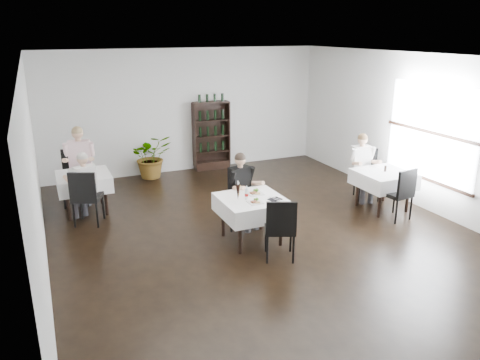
% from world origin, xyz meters
% --- Properties ---
extents(room_shell, '(9.00, 9.00, 9.00)m').
position_xyz_m(room_shell, '(0.00, 0.00, 1.50)').
color(room_shell, black).
rests_on(room_shell, ground).
extents(window_right, '(0.06, 2.30, 1.85)m').
position_xyz_m(window_right, '(3.48, 0.00, 1.50)').
color(window_right, white).
rests_on(window_right, room_shell).
extents(wine_shelf, '(0.90, 0.28, 1.75)m').
position_xyz_m(wine_shelf, '(0.60, 4.31, 0.85)').
color(wine_shelf, black).
rests_on(wine_shelf, ground).
extents(main_table, '(1.03, 1.03, 0.77)m').
position_xyz_m(main_table, '(-0.30, 0.00, 0.62)').
color(main_table, black).
rests_on(main_table, ground).
extents(left_table, '(0.98, 0.98, 0.77)m').
position_xyz_m(left_table, '(-2.70, 2.50, 0.62)').
color(left_table, black).
rests_on(left_table, ground).
extents(right_table, '(0.98, 0.98, 0.77)m').
position_xyz_m(right_table, '(2.70, 0.30, 0.62)').
color(right_table, black).
rests_on(right_table, ground).
extents(potted_tree, '(0.99, 0.87, 1.05)m').
position_xyz_m(potted_tree, '(-0.98, 4.19, 0.53)').
color(potted_tree, '#2B581E').
rests_on(potted_tree, ground).
extents(main_chair_far, '(0.51, 0.51, 0.86)m').
position_xyz_m(main_chair_far, '(-0.23, 0.62, 0.49)').
color(main_chair_far, black).
rests_on(main_chair_far, ground).
extents(main_chair_near, '(0.60, 0.61, 1.00)m').
position_xyz_m(main_chair_near, '(-0.19, -0.81, 0.57)').
color(main_chair_near, black).
rests_on(main_chair_near, ground).
extents(left_chair_far, '(0.59, 0.60, 1.11)m').
position_xyz_m(left_chair_far, '(-2.80, 3.09, 0.63)').
color(left_chair_far, black).
rests_on(left_chair_far, ground).
extents(left_chair_near, '(0.63, 0.63, 1.04)m').
position_xyz_m(left_chair_near, '(-2.75, 1.80, 0.59)').
color(left_chair_near, black).
rests_on(left_chair_near, ground).
extents(right_chair_far, '(0.62, 0.62, 1.03)m').
position_xyz_m(right_chair_far, '(2.84, 0.99, 0.59)').
color(right_chair_far, black).
rests_on(right_chair_far, ground).
extents(right_chair_near, '(0.52, 0.52, 1.01)m').
position_xyz_m(right_chair_near, '(2.61, -0.28, 0.58)').
color(right_chair_near, black).
rests_on(right_chair_near, ground).
extents(diner_main, '(0.57, 0.61, 1.37)m').
position_xyz_m(diner_main, '(-0.19, 0.62, 0.79)').
color(diner_main, '#3B3B42').
rests_on(diner_main, ground).
extents(diner_left_far, '(0.64, 0.67, 1.57)m').
position_xyz_m(diner_left_far, '(-2.68, 3.16, 0.91)').
color(diner_left_far, '#3B3B42').
rests_on(diner_left_far, ground).
extents(diner_left_near, '(0.57, 0.61, 1.34)m').
position_xyz_m(diner_left_near, '(-2.75, 2.01, 0.78)').
color(diner_left_near, '#3B3B42').
rests_on(diner_left_near, ground).
extents(diner_right_far, '(0.56, 0.58, 1.40)m').
position_xyz_m(diner_right_far, '(2.65, 0.92, 0.81)').
color(diner_right_far, '#3B3B42').
rests_on(diner_right_far, ground).
extents(plate_far, '(0.26, 0.26, 0.08)m').
position_xyz_m(plate_far, '(-0.17, 0.15, 0.79)').
color(plate_far, white).
rests_on(plate_far, main_table).
extents(plate_near, '(0.23, 0.23, 0.07)m').
position_xyz_m(plate_near, '(-0.34, -0.23, 0.79)').
color(plate_near, white).
rests_on(plate_near, main_table).
extents(pilsner_dark, '(0.08, 0.08, 0.33)m').
position_xyz_m(pilsner_dark, '(-0.54, 0.01, 0.90)').
color(pilsner_dark, black).
rests_on(pilsner_dark, main_table).
extents(pilsner_lager, '(0.06, 0.06, 0.26)m').
position_xyz_m(pilsner_lager, '(-0.47, 0.12, 0.88)').
color(pilsner_lager, '#C08C31').
rests_on(pilsner_lager, main_table).
extents(coke_bottle, '(0.06, 0.06, 0.23)m').
position_xyz_m(coke_bottle, '(-0.40, -0.03, 0.86)').
color(coke_bottle, silver).
rests_on(coke_bottle, main_table).
extents(napkin_cutlery, '(0.24, 0.22, 0.02)m').
position_xyz_m(napkin_cutlery, '(0.02, -0.23, 0.78)').
color(napkin_cutlery, black).
rests_on(napkin_cutlery, main_table).
extents(pepper_mill, '(0.05, 0.05, 0.11)m').
position_xyz_m(pepper_mill, '(2.73, 0.31, 0.83)').
color(pepper_mill, black).
rests_on(pepper_mill, right_table).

